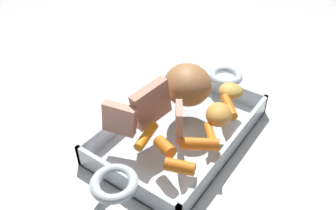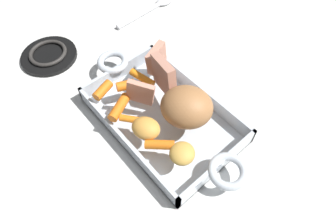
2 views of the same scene
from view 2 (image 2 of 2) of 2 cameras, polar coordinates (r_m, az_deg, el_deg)
name	(u,v)px [view 2 (image 2 of 2)]	position (r m, az deg, el deg)	size (l,w,h in m)	color
ground_plane	(163,120)	(0.70, -1.01, -2.91)	(2.05, 2.05, 0.00)	silver
roasting_dish	(163,116)	(0.68, -1.03, -2.11)	(0.48, 0.23, 0.05)	silver
pork_roast	(187,107)	(0.60, 3.71, -0.37)	(0.11, 0.10, 0.08)	#A97042
roast_slice_thin	(156,58)	(0.71, -2.33, 9.25)	(0.02, 0.06, 0.06)	tan
roast_slice_thick	(140,93)	(0.64, -5.47, 2.45)	(0.01, 0.06, 0.06)	tan
roast_slice_outer	(164,76)	(0.66, -0.79, 5.82)	(0.02, 0.08, 0.08)	tan
baby_carrot_long	(160,145)	(0.59, -1.65, -7.84)	(0.02, 0.02, 0.06)	orange
baby_carrot_center_right	(125,85)	(0.68, -8.43, 3.85)	(0.02, 0.02, 0.04)	orange
baby_carrot_southeast	(119,107)	(0.65, -9.59, -0.43)	(0.02, 0.02, 0.07)	orange
baby_carrot_center_left	(142,78)	(0.70, -5.13, 5.37)	(0.02, 0.02, 0.07)	orange
baby_carrot_southwest	(103,90)	(0.68, -12.75, 2.90)	(0.02, 0.02, 0.05)	orange
baby_carrot_short	(131,119)	(0.63, -7.36, -2.80)	(0.02, 0.02, 0.05)	orange
potato_corner	(182,153)	(0.58, 2.82, -9.53)	(0.05, 0.05, 0.03)	gold
potato_golden_large	(146,128)	(0.60, -4.40, -4.58)	(0.06, 0.05, 0.04)	gold
stove_burner_rear	(49,55)	(0.89, -22.49, 9.12)	(0.15, 0.15, 0.02)	black
serving_spoon	(154,7)	(1.00, -2.85, 18.81)	(0.05, 0.24, 0.02)	white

